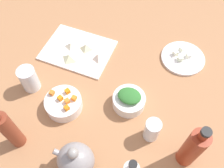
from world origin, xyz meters
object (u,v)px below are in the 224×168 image
plate_tofu (183,58)px  drinking_glass_0 (152,130)px  bowl_greens (129,101)px  teapot (76,160)px  bowl_carrots (64,104)px  drinking_glass_2 (29,79)px  bottle_1 (193,148)px  cutting_board (78,50)px  bottle_2 (10,130)px

plate_tofu → drinking_glass_0: drinking_glass_0 is taller
bowl_greens → teapot: size_ratio=0.85×
bowl_carrots → drinking_glass_2: drinking_glass_2 is taller
teapot → bottle_1: (-36.99, -14.13, 4.85)cm
cutting_board → bottle_1: 68.88cm
plate_tofu → teapot: (29.60, 61.23, 5.90)cm
bowl_greens → bottle_2: (36.11, 28.16, 8.39)cm
plate_tofu → bottle_1: (-7.38, 47.09, 10.75)cm
bottle_2 → drinking_glass_2: (6.87, -24.17, -5.29)cm
cutting_board → bowl_carrots: bowl_carrots is taller
teapot → bottle_2: bearing=-4.0°
plate_tofu → cutting_board: bearing=11.5°
drinking_glass_2 → bottle_2: bearing=105.9°
bowl_carrots → teapot: (-14.11, 20.74, 3.78)cm
cutting_board → bowl_greens: (-31.34, 21.21, 2.21)cm
plate_tofu → bottle_2: bearing=47.5°
cutting_board → drinking_glass_0: bearing=143.4°
cutting_board → bowl_greens: bearing=145.9°
cutting_board → bottle_2: bearing=84.5°
cutting_board → bowl_carrots: bearing=101.2°
cutting_board → drinking_glass_0: size_ratio=3.08×
bottle_2 → drinking_glass_2: size_ratio=2.22×
bottle_1 → bowl_greens: bearing=-31.4°
bowl_greens → drinking_glass_2: bearing=5.3°
bottle_1 → drinking_glass_2: bearing=-9.7°
plate_tofu → bowl_greens: 36.39cm
cutting_board → bottle_2: bottle_2 is taller
plate_tofu → teapot: bearing=64.2°
bowl_greens → cutting_board: bearing=-34.1°
bowl_carrots → bottle_2: 23.40cm
bottle_2 → bottle_1: bearing=-168.7°
drinking_glass_0 → bottle_1: bearing=160.4°
plate_tofu → teapot: 68.26cm
bowl_carrots → bowl_greens: bearing=-160.1°
plate_tofu → bottle_1: bearing=98.9°
bottle_1 → drinking_glass_2: size_ratio=2.25×
bottle_1 → drinking_glass_0: bottle_1 is taller
plate_tofu → teapot: size_ratio=1.29×
bowl_carrots → drinking_glass_0: drinking_glass_0 is taller
plate_tofu → drinking_glass_2: drinking_glass_2 is taller
plate_tofu → bottle_1: bottle_1 is taller
teapot → drinking_glass_0: (-23.00, -19.10, -1.24)cm
bowl_greens → drinking_glass_0: drinking_glass_0 is taller
bottle_2 → teapot: bearing=176.0°
bowl_greens → bowl_carrots: same height
plate_tofu → bowl_greens: size_ratio=1.52×
drinking_glass_2 → cutting_board: bearing=-114.8°
bowl_greens → bowl_carrots: (25.34, 9.15, 0.01)cm
bowl_carrots → bottle_2: size_ratio=0.58×
bowl_greens → plate_tofu: bearing=-120.4°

